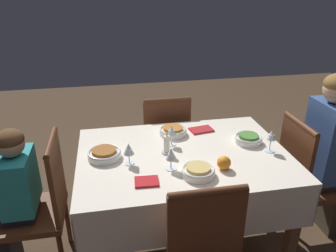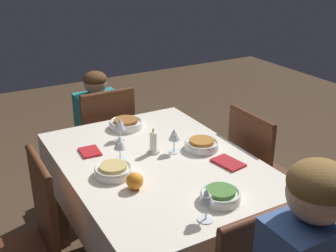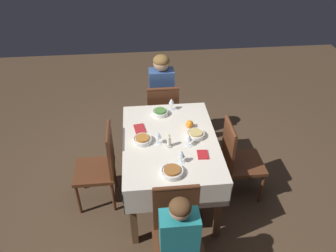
{
  "view_description": "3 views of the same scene",
  "coord_description": "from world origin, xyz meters",
  "px_view_note": "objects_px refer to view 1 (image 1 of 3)",
  "views": [
    {
      "loc": [
        -0.42,
        -1.73,
        1.77
      ],
      "look_at": [
        -0.08,
        0.07,
        0.93
      ],
      "focal_mm": 35.0,
      "sensor_mm": 36.0,
      "label": 1
    },
    {
      "loc": [
        1.7,
        -0.9,
        1.79
      ],
      "look_at": [
        -0.04,
        0.08,
        0.94
      ],
      "focal_mm": 45.0,
      "sensor_mm": 36.0,
      "label": 2
    },
    {
      "loc": [
        -2.52,
        0.27,
        2.76
      ],
      "look_at": [
        -0.0,
        0.02,
        0.94
      ],
      "focal_mm": 35.0,
      "sensor_mm": 36.0,
      "label": 3
    }
  ],
  "objects_px": {
    "bowl_south": "(198,171)",
    "napkin_red_folded": "(201,130)",
    "dining_table": "(183,167)",
    "person_adult_denim": "(331,150)",
    "bowl_east": "(248,139)",
    "wine_glass_east": "(271,136)",
    "wine_glass_south": "(171,155)",
    "wine_glass_west": "(129,150)",
    "chair_west": "(42,202)",
    "candle_centerpiece": "(167,146)",
    "chair_north": "(165,141)",
    "chair_east": "(306,176)",
    "bowl_west": "(104,154)",
    "bowl_north": "(173,131)",
    "person_child_teal": "(11,199)",
    "wine_glass_north": "(171,131)",
    "orange_fruit": "(224,163)",
    "napkin_spare_side": "(147,182)"
  },
  "relations": [
    {
      "from": "wine_glass_west",
      "to": "napkin_red_folded",
      "type": "bearing_deg",
      "value": 33.65
    },
    {
      "from": "bowl_west",
      "to": "chair_east",
      "type": "bearing_deg",
      "value": -1.27
    },
    {
      "from": "wine_glass_north",
      "to": "chair_east",
      "type": "bearing_deg",
      "value": -7.19
    },
    {
      "from": "bowl_west",
      "to": "bowl_south",
      "type": "relative_size",
      "value": 1.09
    },
    {
      "from": "person_child_teal",
      "to": "bowl_west",
      "type": "height_order",
      "value": "person_child_teal"
    },
    {
      "from": "person_adult_denim",
      "to": "napkin_red_folded",
      "type": "bearing_deg",
      "value": 70.89
    },
    {
      "from": "chair_east",
      "to": "chair_north",
      "type": "xyz_separation_m",
      "value": [
        -0.88,
        0.7,
        0.0
      ]
    },
    {
      "from": "wine_glass_east",
      "to": "chair_west",
      "type": "bearing_deg",
      "value": 175.73
    },
    {
      "from": "wine_glass_east",
      "to": "wine_glass_south",
      "type": "relative_size",
      "value": 1.06
    },
    {
      "from": "person_adult_denim",
      "to": "orange_fruit",
      "type": "relative_size",
      "value": 15.49
    },
    {
      "from": "person_child_teal",
      "to": "bowl_west",
      "type": "xyz_separation_m",
      "value": [
        0.57,
        -0.0,
        0.25
      ]
    },
    {
      "from": "chair_west",
      "to": "person_child_teal",
      "type": "distance_m",
      "value": 0.17
    },
    {
      "from": "candle_centerpiece",
      "to": "napkin_red_folded",
      "type": "distance_m",
      "value": 0.41
    },
    {
      "from": "orange_fruit",
      "to": "candle_centerpiece",
      "type": "bearing_deg",
      "value": 139.44
    },
    {
      "from": "chair_west",
      "to": "napkin_spare_side",
      "type": "distance_m",
      "value": 0.75
    },
    {
      "from": "person_adult_denim",
      "to": "candle_centerpiece",
      "type": "height_order",
      "value": "person_adult_denim"
    },
    {
      "from": "chair_east",
      "to": "person_child_teal",
      "type": "relative_size",
      "value": 0.92
    },
    {
      "from": "bowl_north",
      "to": "candle_centerpiece",
      "type": "bearing_deg",
      "value": -110.13
    },
    {
      "from": "bowl_south",
      "to": "candle_centerpiece",
      "type": "distance_m",
      "value": 0.31
    },
    {
      "from": "wine_glass_west",
      "to": "orange_fruit",
      "type": "bearing_deg",
      "value": -16.62
    },
    {
      "from": "chair_north",
      "to": "wine_glass_north",
      "type": "height_order",
      "value": "chair_north"
    },
    {
      "from": "chair_north",
      "to": "candle_centerpiece",
      "type": "relative_size",
      "value": 6.55
    },
    {
      "from": "person_child_teal",
      "to": "candle_centerpiece",
      "type": "xyz_separation_m",
      "value": [
        0.95,
        -0.01,
        0.28
      ]
    },
    {
      "from": "chair_west",
      "to": "wine_glass_south",
      "type": "relative_size",
      "value": 6.91
    },
    {
      "from": "dining_table",
      "to": "person_adult_denim",
      "type": "height_order",
      "value": "person_adult_denim"
    },
    {
      "from": "bowl_east",
      "to": "bowl_south",
      "type": "relative_size",
      "value": 0.96
    },
    {
      "from": "bowl_south",
      "to": "napkin_red_folded",
      "type": "height_order",
      "value": "bowl_south"
    },
    {
      "from": "person_child_teal",
      "to": "wine_glass_north",
      "type": "bearing_deg",
      "value": 94.93
    },
    {
      "from": "bowl_east",
      "to": "wine_glass_north",
      "type": "xyz_separation_m",
      "value": [
        -0.5,
        0.06,
        0.07
      ]
    },
    {
      "from": "wine_glass_east",
      "to": "bowl_north",
      "type": "distance_m",
      "value": 0.65
    },
    {
      "from": "chair_west",
      "to": "bowl_north",
      "type": "bearing_deg",
      "value": 105.04
    },
    {
      "from": "chair_west",
      "to": "candle_centerpiece",
      "type": "bearing_deg",
      "value": 89.14
    },
    {
      "from": "bowl_west",
      "to": "wine_glass_west",
      "type": "xyz_separation_m",
      "value": [
        0.14,
        -0.1,
        0.07
      ]
    },
    {
      "from": "chair_east",
      "to": "wine_glass_south",
      "type": "height_order",
      "value": "chair_east"
    },
    {
      "from": "chair_west",
      "to": "candle_centerpiece",
      "type": "height_order",
      "value": "chair_west"
    },
    {
      "from": "person_child_teal",
      "to": "wine_glass_east",
      "type": "height_order",
      "value": "person_child_teal"
    },
    {
      "from": "dining_table",
      "to": "bowl_east",
      "type": "xyz_separation_m",
      "value": [
        0.45,
        0.06,
        0.13
      ]
    },
    {
      "from": "chair_north",
      "to": "orange_fruit",
      "type": "height_order",
      "value": "chair_north"
    },
    {
      "from": "wine_glass_west",
      "to": "chair_west",
      "type": "bearing_deg",
      "value": 169.77
    },
    {
      "from": "bowl_east",
      "to": "bowl_west",
      "type": "relative_size",
      "value": 0.88
    },
    {
      "from": "bowl_east",
      "to": "wine_glass_east",
      "type": "distance_m",
      "value": 0.17
    },
    {
      "from": "bowl_east",
      "to": "candle_centerpiece",
      "type": "relative_size",
      "value": 1.26
    },
    {
      "from": "bowl_east",
      "to": "wine_glass_east",
      "type": "relative_size",
      "value": 1.25
    },
    {
      "from": "chair_north",
      "to": "bowl_west",
      "type": "xyz_separation_m",
      "value": [
        -0.49,
        -0.67,
        0.3
      ]
    },
    {
      "from": "wine_glass_north",
      "to": "napkin_red_folded",
      "type": "bearing_deg",
      "value": 34.55
    },
    {
      "from": "dining_table",
      "to": "orange_fruit",
      "type": "height_order",
      "value": "orange_fruit"
    },
    {
      "from": "chair_north",
      "to": "candle_centerpiece",
      "type": "height_order",
      "value": "chair_north"
    },
    {
      "from": "bowl_north",
      "to": "napkin_red_folded",
      "type": "xyz_separation_m",
      "value": [
        0.21,
        0.02,
        -0.02
      ]
    },
    {
      "from": "person_adult_denim",
      "to": "wine_glass_south",
      "type": "xyz_separation_m",
      "value": [
        -1.15,
        -0.17,
        0.17
      ]
    },
    {
      "from": "chair_west",
      "to": "bowl_east",
      "type": "height_order",
      "value": "chair_west"
    }
  ]
}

